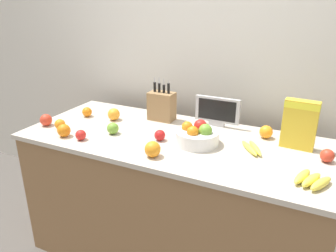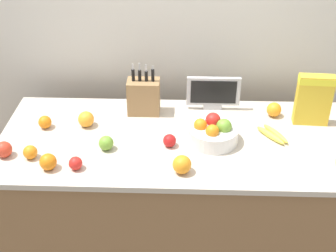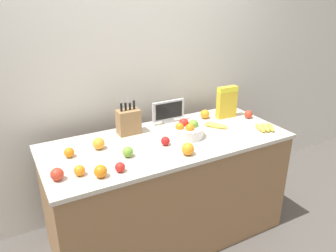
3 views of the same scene
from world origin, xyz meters
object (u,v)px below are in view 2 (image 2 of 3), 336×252
at_px(cereal_box, 314,98).
at_px(orange_mid_right, 87,119).
at_px(apple_rear, 76,163).
at_px(orange_back_center, 46,122).
at_px(fruit_bowl, 214,132).
at_px(apple_front, 107,143).
at_px(apple_by_knife_block, 170,141).
at_px(orange_front_center, 31,152).
at_px(knife_block, 144,96).
at_px(orange_by_cereal, 275,110).
at_px(banana_bunch_left, 274,134).
at_px(orange_near_bowl, 183,165).
at_px(orange_mid_left, 49,162).
at_px(apple_rightmost, 5,149).
at_px(small_monitor, 214,92).

relative_size(cereal_box, orange_mid_right, 3.30).
distance_m(apple_rear, orange_back_center, 0.43).
bearing_deg(fruit_bowl, apple_front, -170.27).
distance_m(cereal_box, apple_by_knife_block, 0.81).
height_order(orange_back_center, orange_front_center, orange_back_center).
distance_m(knife_block, orange_by_cereal, 0.73).
distance_m(banana_bunch_left, orange_near_bowl, 0.57).
xyz_separation_m(banana_bunch_left, orange_by_cereal, (0.04, 0.22, 0.02)).
bearing_deg(orange_mid_right, cereal_box, 3.56).
relative_size(fruit_bowl, orange_mid_left, 3.16).
relative_size(fruit_bowl, orange_front_center, 3.70).
height_order(knife_block, apple_rightmost, knife_block).
xyz_separation_m(knife_block, orange_mid_left, (-0.41, -0.54, -0.06)).
height_order(cereal_box, apple_rear, cereal_box).
bearing_deg(apple_front, fruit_bowl, 9.73).
bearing_deg(fruit_bowl, orange_mid_right, 169.81).
relative_size(banana_bunch_left, orange_front_center, 2.85).
distance_m(small_monitor, orange_mid_right, 0.73).
bearing_deg(apple_front, orange_back_center, 152.11).
relative_size(knife_block, apple_rightmost, 3.77).
height_order(cereal_box, banana_bunch_left, cereal_box).
height_order(fruit_bowl, apple_front, fruit_bowl).
relative_size(orange_mid_left, orange_front_center, 1.17).
relative_size(apple_rightmost, orange_by_cereal, 0.99).
xyz_separation_m(apple_by_knife_block, apple_rightmost, (-0.81, -0.11, 0.01)).
xyz_separation_m(cereal_box, apple_rear, (-1.20, -0.46, -0.12)).
bearing_deg(banana_bunch_left, knife_block, 161.50).
xyz_separation_m(cereal_box, orange_mid_right, (-1.22, -0.08, -0.11)).
height_order(cereal_box, orange_mid_left, cereal_box).
distance_m(orange_near_bowl, orange_mid_right, 0.65).
height_order(orange_by_cereal, orange_front_center, orange_by_cereal).
bearing_deg(orange_by_cereal, orange_front_center, -160.46).
distance_m(small_monitor, apple_rear, 0.90).
height_order(knife_block, orange_mid_right, knife_block).
bearing_deg(apple_by_knife_block, orange_mid_left, -159.82).
relative_size(small_monitor, orange_near_bowl, 3.38).
xyz_separation_m(orange_back_center, orange_front_center, (-0.00, -0.28, -0.00)).
xyz_separation_m(apple_rightmost, orange_mid_left, (0.24, -0.09, 0.00)).
xyz_separation_m(small_monitor, apple_rightmost, (-1.04, -0.50, -0.07)).
bearing_deg(orange_front_center, apple_by_knife_block, 10.55).
xyz_separation_m(apple_rightmost, orange_mid_right, (0.35, 0.29, 0.00)).
bearing_deg(orange_mid_left, orange_near_bowl, -0.39).
bearing_deg(apple_front, apple_rear, -126.12).
relative_size(apple_by_knife_block, apple_rightmost, 0.83).
height_order(banana_bunch_left, apple_front, apple_front).
xyz_separation_m(orange_by_cereal, orange_near_bowl, (-0.51, -0.53, 0.00)).
xyz_separation_m(fruit_bowl, orange_by_cereal, (0.35, 0.26, -0.01)).
relative_size(knife_block, orange_back_center, 4.32).
xyz_separation_m(small_monitor, orange_front_center, (-0.91, -0.51, -0.07)).
relative_size(cereal_box, apple_rightmost, 3.54).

